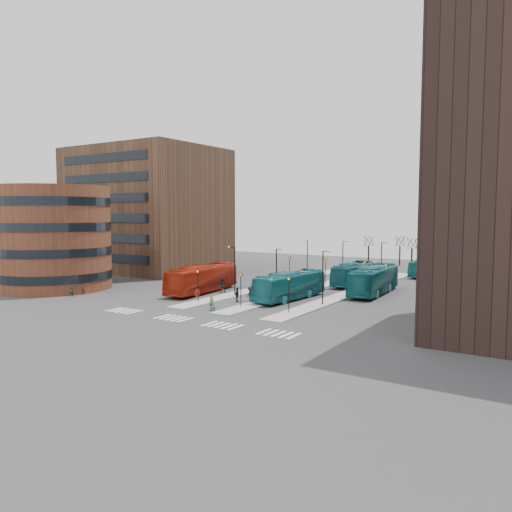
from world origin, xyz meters
The scene contains 23 objects.
ground centered at (0.00, 0.00, 0.00)m, with size 160.00×160.00×0.00m, color #2F2F32.
island_left centered at (-4.00, 30.00, 0.07)m, with size 2.50×45.00×0.15m, color gray.
island_mid centered at (2.00, 30.00, 0.07)m, with size 2.50×45.00×0.15m, color gray.
island_right centered at (8.00, 30.00, 0.07)m, with size 2.50×45.00×0.15m, color gray.
suitcase centered at (0.09, 8.91, 0.26)m, with size 0.41×0.33×0.52m, color navy.
red_bus centered at (-8.71, 18.16, 1.83)m, with size 3.07×13.13×3.66m, color #9F1F0C.
teal_bus_a centered at (3.52, 19.69, 1.69)m, with size 2.84×12.12×3.38m, color #16666F.
teal_bus_b centered at (5.34, 35.41, 1.64)m, with size 2.75×11.77×3.28m, color #135661.
teal_bus_c centered at (10.63, 29.10, 1.83)m, with size 3.07×13.11×3.65m, color #145F64.
teal_bus_d centered at (11.93, 51.14, 1.46)m, with size 2.44×10.45×2.91m, color #156C68.
traveller centered at (-0.36, 9.31, 0.76)m, with size 0.55×0.36×1.51m, color brown.
commuter_a centered at (-6.62, 19.76, 0.94)m, with size 0.91×0.71×1.88m, color black.
commuter_b centered at (-0.78, 14.73, 0.88)m, with size 1.03×0.43×1.75m, color black.
commuter_c centered at (0.11, 16.02, 0.88)m, with size 1.13×0.65×1.75m, color black.
bicycle_near centered at (-21.00, 7.16, 0.47)m, with size 0.63×1.80×0.95m, color gray.
bicycle_mid centered at (-21.00, 7.12, 0.52)m, with size 0.49×1.73×1.04m, color gray.
bicycle_far centered at (-21.00, 8.86, 0.45)m, with size 0.60×1.73×0.91m, color gray.
crosswalk_stripes centered at (1.75, 4.00, 0.01)m, with size 22.35×2.40×0.01m.
round_building centered at (-28.00, 10.00, 6.99)m, with size 15.16×15.16×14.00m.
office_block centered at (-34.00, 33.98, 11.00)m, with size 25.00×20.12×22.00m.
sign_poles centered at (1.60, 23.00, 2.41)m, with size 12.45×22.12×3.65m.
lamp_posts centered at (2.64, 28.00, 3.58)m, with size 14.04×20.24×6.12m.
bare_trees centered at (2.67, 62.67, 2.72)m, with size 10.97×8.14×5.90m.
Camera 1 is at (32.09, -32.59, 10.30)m, focal length 35.00 mm.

